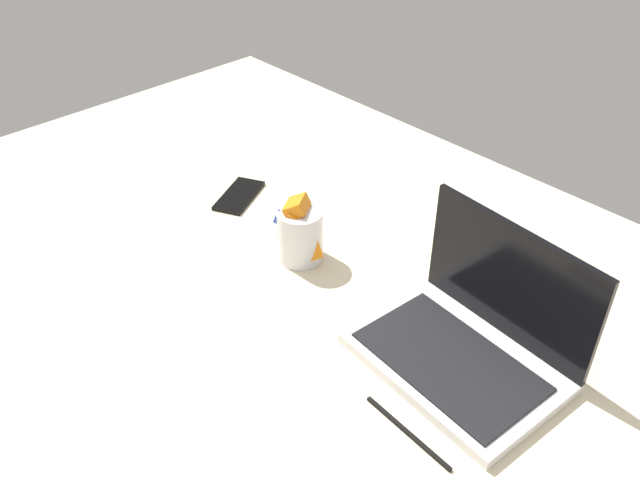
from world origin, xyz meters
The scene contains 5 objects.
bed_mattress centered at (0.00, 0.00, 9.00)cm, with size 180.00×140.00×18.00cm, color beige.
laptop centered at (41.40, 11.49, 22.41)cm, with size 34.81×25.69×23.00cm.
snack_cup centered at (1.90, 9.69, 23.93)cm, with size 11.19×9.00×13.95cm.
cell_phone centered at (-24.23, 14.40, 18.40)cm, with size 6.80×14.00×0.80cm, color black.
charger_cable centered at (44.72, -7.55, 18.30)cm, with size 17.00×0.60×0.60cm, color black.
Camera 1 is at (82.40, -60.94, 100.75)cm, focal length 37.99 mm.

